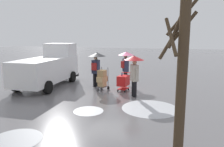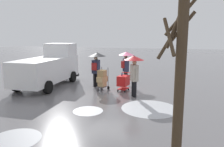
# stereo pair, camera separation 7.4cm
# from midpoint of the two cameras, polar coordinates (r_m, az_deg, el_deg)

# --- Properties ---
(ground_plane) EXTENTS (90.00, 90.00, 0.00)m
(ground_plane) POSITION_cam_midpoint_polar(r_m,az_deg,el_deg) (12.76, -0.36, -4.20)
(ground_plane) COLOR slate
(slush_patch_near_cluster) EXTENTS (1.26, 1.26, 0.01)m
(slush_patch_near_cluster) POSITION_cam_midpoint_polar(r_m,az_deg,el_deg) (9.23, -6.12, -9.75)
(slush_patch_near_cluster) COLOR silver
(slush_patch_near_cluster) RESTS_ON ground
(slush_patch_under_van) EXTENTS (2.45, 2.45, 0.01)m
(slush_patch_under_van) POSITION_cam_midpoint_polar(r_m,az_deg,el_deg) (9.62, 10.10, -9.02)
(slush_patch_under_van) COLOR silver
(slush_patch_under_van) RESTS_ON ground
(slush_patch_mid_street) EXTENTS (1.58, 1.58, 0.01)m
(slush_patch_mid_street) POSITION_cam_midpoint_polar(r_m,az_deg,el_deg) (7.44, -23.97, -15.53)
(slush_patch_mid_street) COLOR #999BA0
(slush_patch_mid_street) RESTS_ON ground
(cargo_van_parked_right) EXTENTS (2.40, 5.44, 2.60)m
(cargo_van_parked_right) POSITION_cam_midpoint_polar(r_m,az_deg,el_deg) (14.18, -16.12, 1.68)
(cargo_van_parked_right) COLOR white
(cargo_van_parked_right) RESTS_ON ground
(shopping_cart_vendor) EXTENTS (0.65, 0.88, 1.04)m
(shopping_cart_vendor) POSITION_cam_midpoint_polar(r_m,az_deg,el_deg) (12.32, 3.17, -2.01)
(shopping_cart_vendor) COLOR red
(shopping_cart_vendor) RESTS_ON ground
(hand_dolly_boxes) EXTENTS (0.65, 0.80, 1.32)m
(hand_dolly_boxes) POSITION_cam_midpoint_polar(r_m,az_deg,el_deg) (12.46, -2.43, -1.40)
(hand_dolly_boxes) COLOR #515156
(hand_dolly_boxes) RESTS_ON ground
(pedestrian_pink_side) EXTENTS (1.04, 1.04, 2.15)m
(pedestrian_pink_side) POSITION_cam_midpoint_polar(r_m,az_deg,el_deg) (13.19, -3.93, 3.17)
(pedestrian_pink_side) COLOR black
(pedestrian_pink_side) RESTS_ON ground
(pedestrian_black_side) EXTENTS (1.04, 1.04, 2.15)m
(pedestrian_black_side) POSITION_cam_midpoint_polar(r_m,az_deg,el_deg) (11.06, 6.00, 1.95)
(pedestrian_black_side) COLOR black
(pedestrian_black_side) RESTS_ON ground
(pedestrian_white_side) EXTENTS (1.04, 1.04, 2.15)m
(pedestrian_white_side) POSITION_cam_midpoint_polar(r_m,az_deg,el_deg) (13.99, 3.86, 3.54)
(pedestrian_white_side) COLOR black
(pedestrian_white_side) RESTS_ON ground
(bare_tree_near) EXTENTS (0.98, 1.01, 4.12)m
(bare_tree_near) POSITION_cam_midpoint_polar(r_m,az_deg,el_deg) (5.19, 17.68, -0.36)
(bare_tree_near) COLOR #423323
(bare_tree_near) RESTS_ON ground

